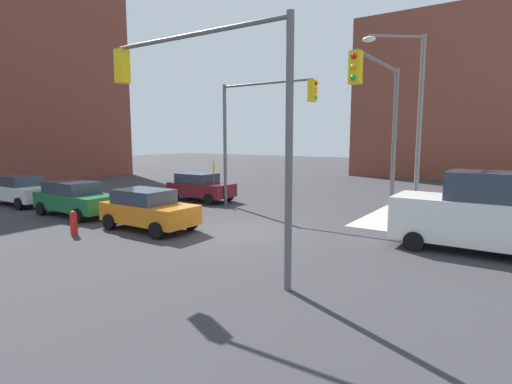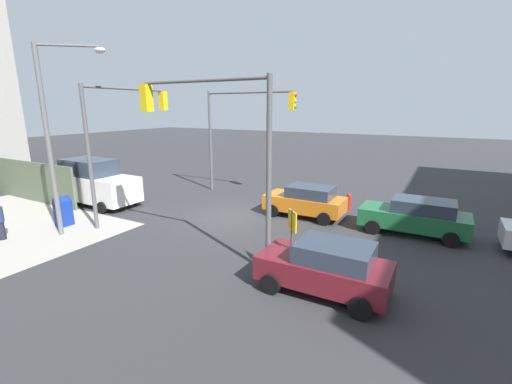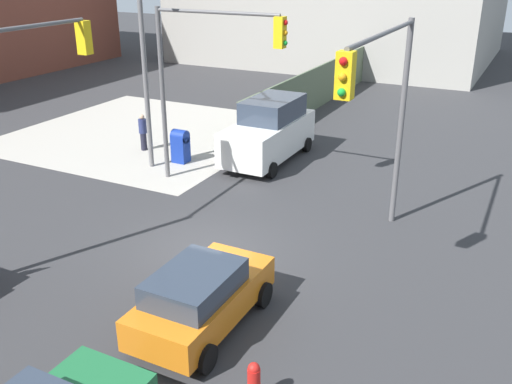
{
  "view_description": "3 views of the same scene",
  "coord_description": "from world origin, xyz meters",
  "px_view_note": "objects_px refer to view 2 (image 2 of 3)",
  "views": [
    {
      "loc": [
        9.07,
        -12.69,
        3.68
      ],
      "look_at": [
        -0.23,
        1.17,
        1.41
      ],
      "focal_mm": 28.0,
      "sensor_mm": 36.0,
      "label": 1
    },
    {
      "loc": [
        -9.39,
        14.09,
        5.51
      ],
      "look_at": [
        -0.67,
        -1.5,
        1.08
      ],
      "focal_mm": 24.0,
      "sensor_mm": 36.0,
      "label": 2
    },
    {
      "loc": [
        -12.85,
        -8.22,
        8.18
      ],
      "look_at": [
        1.55,
        -0.94,
        1.45
      ],
      "focal_mm": 40.0,
      "sensor_mm": 36.0,
      "label": 3
    }
  ],
  "objects_px": {
    "traffic_signal_ne_corner": "(122,126)",
    "mailbox_blue": "(63,210)",
    "hatchback_orange": "(306,201)",
    "van_white_delivery": "(94,183)",
    "fire_hydrant": "(349,201)",
    "hatchback_maroon": "(326,267)",
    "traffic_signal_se_corner": "(241,121)",
    "street_lamp_corner": "(56,127)",
    "coupe_green": "(416,216)",
    "traffic_signal_nw_corner": "(214,134)"
  },
  "relations": [
    {
      "from": "street_lamp_corner",
      "to": "hatchback_orange",
      "type": "bearing_deg",
      "value": -137.6
    },
    {
      "from": "traffic_signal_se_corner",
      "to": "coupe_green",
      "type": "bearing_deg",
      "value": 166.3
    },
    {
      "from": "coupe_green",
      "to": "traffic_signal_nw_corner",
      "type": "bearing_deg",
      "value": 46.24
    },
    {
      "from": "mailbox_blue",
      "to": "hatchback_orange",
      "type": "relative_size",
      "value": 0.35
    },
    {
      "from": "mailbox_blue",
      "to": "hatchback_maroon",
      "type": "height_order",
      "value": "hatchback_maroon"
    },
    {
      "from": "van_white_delivery",
      "to": "street_lamp_corner",
      "type": "bearing_deg",
      "value": 131.19
    },
    {
      "from": "traffic_signal_ne_corner",
      "to": "van_white_delivery",
      "type": "relative_size",
      "value": 1.2
    },
    {
      "from": "hatchback_orange",
      "to": "hatchback_maroon",
      "type": "bearing_deg",
      "value": 115.69
    },
    {
      "from": "hatchback_orange",
      "to": "mailbox_blue",
      "type": "bearing_deg",
      "value": 36.18
    },
    {
      "from": "street_lamp_corner",
      "to": "hatchback_maroon",
      "type": "distance_m",
      "value": 12.19
    },
    {
      "from": "hatchback_orange",
      "to": "van_white_delivery",
      "type": "bearing_deg",
      "value": 18.13
    },
    {
      "from": "traffic_signal_nw_corner",
      "to": "fire_hydrant",
      "type": "distance_m",
      "value": 9.99
    },
    {
      "from": "traffic_signal_ne_corner",
      "to": "fire_hydrant",
      "type": "xyz_separation_m",
      "value": [
        -9.5,
        -6.74,
        -4.13
      ]
    },
    {
      "from": "traffic_signal_se_corner",
      "to": "street_lamp_corner",
      "type": "relative_size",
      "value": 0.81
    },
    {
      "from": "fire_hydrant",
      "to": "hatchback_orange",
      "type": "xyz_separation_m",
      "value": [
        1.65,
        2.21,
        0.36
      ]
    },
    {
      "from": "fire_hydrant",
      "to": "hatchback_orange",
      "type": "relative_size",
      "value": 0.23
    },
    {
      "from": "traffic_signal_se_corner",
      "to": "hatchback_maroon",
      "type": "bearing_deg",
      "value": 133.13
    },
    {
      "from": "fire_hydrant",
      "to": "van_white_delivery",
      "type": "height_order",
      "value": "van_white_delivery"
    },
    {
      "from": "traffic_signal_se_corner",
      "to": "fire_hydrant",
      "type": "height_order",
      "value": "traffic_signal_se_corner"
    },
    {
      "from": "traffic_signal_se_corner",
      "to": "fire_hydrant",
      "type": "relative_size",
      "value": 6.91
    },
    {
      "from": "traffic_signal_se_corner",
      "to": "hatchback_orange",
      "type": "height_order",
      "value": "traffic_signal_se_corner"
    },
    {
      "from": "traffic_signal_se_corner",
      "to": "van_white_delivery",
      "type": "distance_m",
      "value": 9.41
    },
    {
      "from": "street_lamp_corner",
      "to": "van_white_delivery",
      "type": "height_order",
      "value": "street_lamp_corner"
    },
    {
      "from": "traffic_signal_se_corner",
      "to": "hatchback_orange",
      "type": "distance_m",
      "value": 7.12
    },
    {
      "from": "traffic_signal_ne_corner",
      "to": "mailbox_blue",
      "type": "distance_m",
      "value": 4.87
    },
    {
      "from": "street_lamp_corner",
      "to": "coupe_green",
      "type": "xyz_separation_m",
      "value": [
        -13.44,
        -7.48,
        -3.86
      ]
    },
    {
      "from": "traffic_signal_se_corner",
      "to": "hatchback_maroon",
      "type": "distance_m",
      "value": 13.3
    },
    {
      "from": "fire_hydrant",
      "to": "hatchback_maroon",
      "type": "height_order",
      "value": "hatchback_maroon"
    },
    {
      "from": "traffic_signal_se_corner",
      "to": "mailbox_blue",
      "type": "bearing_deg",
      "value": 66.62
    },
    {
      "from": "mailbox_blue",
      "to": "coupe_green",
      "type": "xyz_separation_m",
      "value": [
        -14.73,
        -6.91,
        0.08
      ]
    },
    {
      "from": "street_lamp_corner",
      "to": "mailbox_blue",
      "type": "relative_size",
      "value": 5.59
    },
    {
      "from": "traffic_signal_se_corner",
      "to": "street_lamp_corner",
      "type": "distance_m",
      "value": 10.45
    },
    {
      "from": "coupe_green",
      "to": "van_white_delivery",
      "type": "relative_size",
      "value": 0.83
    },
    {
      "from": "van_white_delivery",
      "to": "coupe_green",
      "type": "bearing_deg",
      "value": -167.49
    },
    {
      "from": "traffic_signal_ne_corner",
      "to": "mailbox_blue",
      "type": "relative_size",
      "value": 4.55
    },
    {
      "from": "hatchback_maroon",
      "to": "fire_hydrant",
      "type": "bearing_deg",
      "value": -79.81
    },
    {
      "from": "traffic_signal_ne_corner",
      "to": "coupe_green",
      "type": "bearing_deg",
      "value": -161.13
    },
    {
      "from": "traffic_signal_se_corner",
      "to": "mailbox_blue",
      "type": "height_order",
      "value": "traffic_signal_se_corner"
    },
    {
      "from": "traffic_signal_se_corner",
      "to": "coupe_green",
      "type": "distance_m",
      "value": 11.58
    },
    {
      "from": "hatchback_maroon",
      "to": "street_lamp_corner",
      "type": "bearing_deg",
      "value": 3.81
    },
    {
      "from": "traffic_signal_se_corner",
      "to": "hatchback_orange",
      "type": "xyz_separation_m",
      "value": [
        -5.45,
        2.51,
        -3.83
      ]
    },
    {
      "from": "street_lamp_corner",
      "to": "coupe_green",
      "type": "distance_m",
      "value": 15.86
    },
    {
      "from": "coupe_green",
      "to": "hatchback_orange",
      "type": "xyz_separation_m",
      "value": [
        5.17,
        -0.08,
        -0.0
      ]
    },
    {
      "from": "coupe_green",
      "to": "traffic_signal_ne_corner",
      "type": "bearing_deg",
      "value": 18.87
    },
    {
      "from": "traffic_signal_nw_corner",
      "to": "coupe_green",
      "type": "bearing_deg",
      "value": -133.76
    },
    {
      "from": "fire_hydrant",
      "to": "hatchback_maroon",
      "type": "xyz_separation_m",
      "value": [
        -1.62,
        9.0,
        0.36
      ]
    },
    {
      "from": "traffic_signal_nw_corner",
      "to": "street_lamp_corner",
      "type": "xyz_separation_m",
      "value": [
        7.3,
        1.06,
        0.07
      ]
    },
    {
      "from": "van_white_delivery",
      "to": "traffic_signal_ne_corner",
      "type": "bearing_deg",
      "value": 168.72
    },
    {
      "from": "traffic_signal_ne_corner",
      "to": "traffic_signal_nw_corner",
      "type": "bearing_deg",
      "value": 164.11
    },
    {
      "from": "hatchback_maroon",
      "to": "traffic_signal_ne_corner",
      "type": "bearing_deg",
      "value": -11.47
    }
  ]
}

